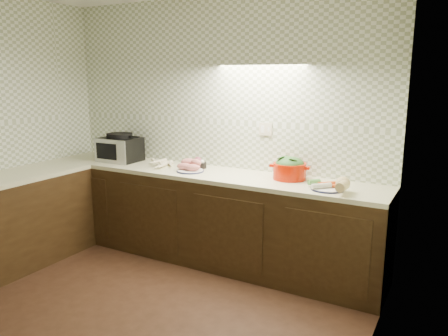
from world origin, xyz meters
The scene contains 8 objects.
room centered at (0.00, 0.00, 1.63)m, with size 3.60×3.60×2.60m.
counter centered at (-0.68, 0.68, 0.45)m, with size 3.60×3.60×0.90m.
toaster_oven centered at (-1.07, 1.52, 1.04)m, with size 0.44×0.34×0.31m.
parsnip_pile centered at (-0.47, 1.49, 0.93)m, with size 0.39×0.30×0.07m.
sweet_potato_plate centered at (-0.10, 1.45, 0.95)m, with size 0.27×0.27×0.12m.
onion_bowl centered at (-0.11, 1.62, 0.94)m, with size 0.15×0.15×0.12m.
dutch_oven centered at (0.87, 1.61, 1.00)m, with size 0.37×0.34×0.21m.
veg_plate centered at (1.34, 1.40, 0.95)m, with size 0.40×0.28×0.13m.
Camera 1 is at (2.24, -2.07, 1.83)m, focal length 35.00 mm.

